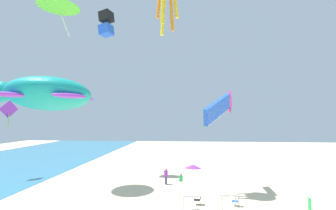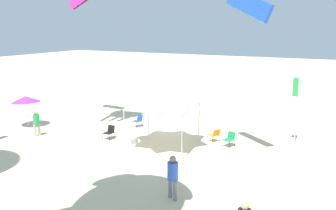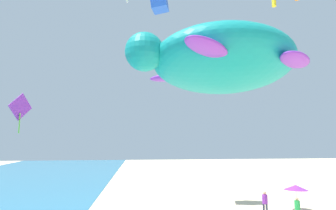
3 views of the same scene
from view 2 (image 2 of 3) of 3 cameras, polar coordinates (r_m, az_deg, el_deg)
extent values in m
cube|color=beige|center=(24.81, 0.05, -3.58)|extent=(120.00, 120.00, 0.10)
cylinder|color=#B7B7BC|center=(21.62, 4.94, -2.70)|extent=(0.07, 0.07, 2.34)
cylinder|color=#B7B7BC|center=(22.66, -3.17, -1.96)|extent=(0.07, 0.07, 2.34)
cylinder|color=#B7B7BC|center=(18.54, 2.23, -5.25)|extent=(0.07, 0.07, 2.34)
cylinder|color=#B7B7BC|center=(19.75, -6.98, -4.22)|extent=(0.07, 0.07, 2.34)
cube|color=silver|center=(20.27, -0.76, -0.13)|extent=(3.78, 3.81, 0.10)
pyramid|color=silver|center=(20.22, -0.76, 0.50)|extent=(3.70, 3.73, 0.36)
cylinder|color=silver|center=(26.42, -21.52, -0.99)|extent=(0.17, 0.09, 2.12)
cone|color=purple|center=(26.30, -21.73, 0.87)|extent=(1.97, 1.95, 0.57)
cylinder|color=black|center=(22.32, -10.39, -4.96)|extent=(0.02, 0.02, 0.40)
cylinder|color=black|center=(22.01, -9.33, -5.17)|extent=(0.02, 0.02, 0.40)
cylinder|color=black|center=(22.71, -9.56, -4.63)|extent=(0.02, 0.02, 0.40)
cylinder|color=black|center=(22.40, -8.51, -4.83)|extent=(0.02, 0.02, 0.40)
cube|color=black|center=(22.30, -9.47, -4.41)|extent=(0.53, 0.53, 0.03)
cube|color=black|center=(22.46, -9.03, -3.71)|extent=(0.50, 0.15, 0.41)
cylinder|color=black|center=(21.00, 8.56, -6.01)|extent=(0.02, 0.02, 0.40)
cylinder|color=black|center=(20.71, 9.70, -6.32)|extent=(0.02, 0.02, 0.40)
cylinder|color=black|center=(21.40, 9.41, -5.69)|extent=(0.02, 0.02, 0.40)
cylinder|color=black|center=(21.11, 10.55, -5.99)|extent=(0.02, 0.02, 0.40)
cube|color=#198C4C|center=(20.99, 9.57, -5.48)|extent=(0.66, 0.66, 0.03)
cube|color=#198C4C|center=(21.15, 10.06, -4.77)|extent=(0.51, 0.28, 0.41)
cylinder|color=black|center=(24.85, -5.82, -3.02)|extent=(0.02, 0.02, 0.40)
cylinder|color=black|center=(24.48, -5.01, -3.24)|extent=(0.02, 0.02, 0.40)
cylinder|color=black|center=(25.18, -4.93, -2.79)|extent=(0.02, 0.02, 0.40)
cylinder|color=black|center=(24.81, -4.12, -3.01)|extent=(0.02, 0.02, 0.40)
cube|color=blue|center=(24.78, -4.98, -2.57)|extent=(0.64, 0.64, 0.03)
cube|color=blue|center=(24.91, -4.49, -1.98)|extent=(0.51, 0.26, 0.41)
cylinder|color=black|center=(22.20, 7.36, -4.95)|extent=(0.02, 0.02, 0.40)
cylinder|color=black|center=(21.89, 6.28, -5.17)|extent=(0.02, 0.02, 0.40)
cylinder|color=black|center=(21.81, 8.20, -5.30)|extent=(0.02, 0.02, 0.40)
cylinder|color=black|center=(21.50, 7.12, -5.53)|extent=(0.02, 0.02, 0.40)
cube|color=orange|center=(21.79, 7.25, -4.73)|extent=(0.72, 0.72, 0.03)
cube|color=orange|center=(21.51, 7.74, -4.39)|extent=(0.37, 0.49, 0.41)
cube|color=white|center=(21.25, -5.76, -5.76)|extent=(0.54, 0.68, 0.36)
cube|color=white|center=(21.19, -5.77, -5.25)|extent=(0.56, 0.70, 0.04)
cylinder|color=silver|center=(22.15, 19.83, -0.80)|extent=(0.06, 0.06, 4.02)
cube|color=green|center=(21.91, 19.63, 2.71)|extent=(0.30, 0.02, 1.10)
cylinder|color=#C6B28C|center=(24.06, -20.43, -3.84)|extent=(0.15, 0.15, 0.75)
cylinder|color=#C6B28C|center=(24.19, -19.81, -3.71)|extent=(0.15, 0.15, 0.75)
cylinder|color=green|center=(23.95, -20.25, -2.16)|extent=(0.39, 0.39, 0.65)
sphere|color=tan|center=(23.84, -20.33, -1.12)|extent=(0.25, 0.25, 0.25)
cylinder|color=slate|center=(14.84, 0.37, -13.03)|extent=(0.16, 0.16, 0.84)
cylinder|color=slate|center=(14.60, 1.14, -13.48)|extent=(0.16, 0.16, 0.84)
cylinder|color=blue|center=(14.40, 0.76, -10.45)|extent=(0.44, 0.44, 0.73)
sphere|color=#A87A56|center=(14.21, 0.77, -8.59)|extent=(0.27, 0.27, 0.27)
sphere|color=tan|center=(11.23, 12.14, -15.39)|extent=(0.26, 0.26, 0.26)
cube|color=blue|center=(18.54, 12.74, 15.35)|extent=(2.77, 1.68, 1.85)
cube|color=white|center=(18.52, 12.68, 14.15)|extent=(2.04, 1.28, 1.04)
cube|color=black|center=(26.98, -13.16, 15.89)|extent=(2.64, 0.69, 1.18)
camera|label=1|loc=(18.23, 54.57, 8.78)|focal=25.64mm
camera|label=3|loc=(4.72, 56.95, -1.22)|focal=28.52mm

